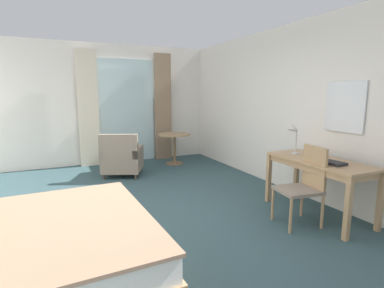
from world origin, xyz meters
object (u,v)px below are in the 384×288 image
Objects in this scene: bed at (23,258)px; desk_lamp at (294,131)px; writing_desk at (319,166)px; round_cafe_table at (174,141)px; closed_book at (333,163)px; armchair_by_window at (122,159)px; desk_chair at (305,183)px.

desk_lamp is (3.33, 0.51, 0.81)m from bed.
writing_desk reaches higher than round_cafe_table.
armchair_by_window is (-1.89, 3.31, -0.44)m from closed_book.
desk_chair is 1.01× the size of armchair_by_window.
round_cafe_table is at bearing 99.46° from desk_lamp.
desk_lamp is (0.26, 0.51, 0.57)m from desk_chair.
closed_book is 0.28× the size of armchair_by_window.
writing_desk is at bearing 72.70° from closed_book.
bed is 3.08m from desk_chair.
bed is 3.42m from closed_book.
closed_book is at bearing -103.69° from writing_desk.
armchair_by_window is at bearing 64.86° from bed.
closed_book is at bearing -81.45° from round_cafe_table.
desk_lamp is (-0.11, 0.38, 0.43)m from writing_desk.
writing_desk is at bearing -79.84° from round_cafe_table.
round_cafe_table is (-0.53, 3.17, -0.57)m from desk_lamp.
desk_chair reaches higher than round_cafe_table.
desk_lamp is at bearing 8.77° from bed.
armchair_by_window is (-1.95, 3.05, -0.33)m from writing_desk.
desk_lamp reaches higher than bed.
desk_lamp is at bearing -55.37° from armchair_by_window.
desk_chair is 0.81m from desk_lamp.
desk_chair is at bearing -161.16° from writing_desk.
closed_book is at bearing -60.32° from armchair_by_window.
armchair_by_window is at bearing 116.40° from desk_chair.
desk_lamp reaches higher than closed_book.
desk_chair is (-0.37, -0.13, -0.14)m from writing_desk.
bed is 2.12× the size of desk_chair.
bed is at bearing -127.29° from round_cafe_table.
closed_book is (-0.06, -0.26, 0.11)m from writing_desk.
desk_chair is (3.07, 0.00, 0.25)m from bed.
armchair_by_window is (-1.84, 2.67, -0.75)m from desk_lamp.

